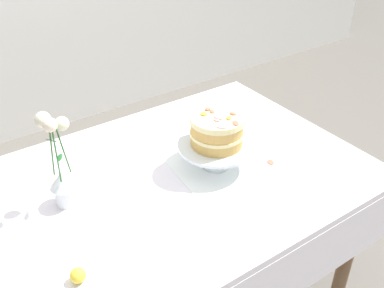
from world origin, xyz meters
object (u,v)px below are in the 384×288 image
cake_stand (216,147)px  layer_cake (217,130)px  dining_table (181,197)px  fallen_rose (78,276)px  flower_vase (61,170)px

cake_stand → layer_cake: size_ratio=1.43×
dining_table → cake_stand: bearing=-3.7°
dining_table → fallen_rose: (-0.49, -0.23, 0.11)m
layer_cake → cake_stand: bearing=82.2°
dining_table → flower_vase: flower_vase is taller
flower_vase → layer_cake: bearing=-12.0°
layer_cake → dining_table: bearing=176.3°
fallen_rose → flower_vase: bearing=73.6°
dining_table → cake_stand: size_ratio=4.83×
layer_cake → flower_vase: 0.56m
flower_vase → fallen_rose: size_ratio=2.67×
dining_table → layer_cake: 0.30m
dining_table → flower_vase: 0.47m
cake_stand → fallen_rose: bearing=-161.1°
dining_table → flower_vase: bearing=164.8°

